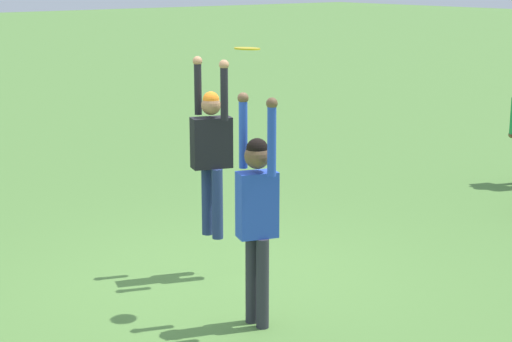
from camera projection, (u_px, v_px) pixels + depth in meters
name	position (u px, v px, depth m)	size (l,w,h in m)	color
ground_plane	(219.00, 278.00, 9.38)	(120.00, 120.00, 0.00)	#56843D
person_jumping	(211.00, 145.00, 9.18)	(0.58, 0.47, 1.96)	navy
person_defending	(257.00, 206.00, 7.89)	(0.52, 0.41, 2.21)	#2D2D38
frisbee	(247.00, 49.00, 8.06)	(0.25, 0.25, 0.02)	yellow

